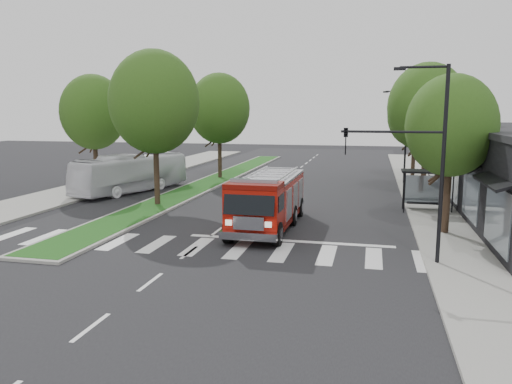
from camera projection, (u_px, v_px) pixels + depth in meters
ground at (216, 232)px, 26.00m from camera, size 140.00×140.00×0.00m
sidewalk_right at (444, 206)px, 32.80m from camera, size 5.00×80.00×0.15m
sidewalk_left at (78, 191)px, 38.86m from camera, size 5.00×80.00×0.15m
median at (213, 181)px, 44.64m from camera, size 3.00×50.00×0.15m
bus_shelter at (428, 179)px, 31.00m from camera, size 3.20×1.60×2.61m
tree_right_near at (451, 126)px, 24.47m from camera, size 4.40×4.40×8.05m
tree_right_mid at (427, 108)px, 35.85m from camera, size 5.60×5.60×9.72m
tree_right_far at (415, 116)px, 45.57m from camera, size 5.00×5.00×8.73m
tree_median_near at (154, 102)px, 32.03m from camera, size 5.80×5.80×10.16m
tree_median_far at (219, 109)px, 45.55m from camera, size 5.60×5.60×9.72m
tree_left_mid at (93, 112)px, 39.70m from camera, size 5.20×5.20×9.16m
streetlight_right_near at (420, 151)px, 19.74m from camera, size 4.08×0.22×8.00m
streetlight_right_far at (404, 132)px, 42.20m from camera, size 2.11×0.20×8.00m
fire_engine at (268, 201)px, 26.61m from camera, size 2.79×8.90×3.08m
city_bus at (132, 173)px, 38.74m from camera, size 5.45×10.84×2.95m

